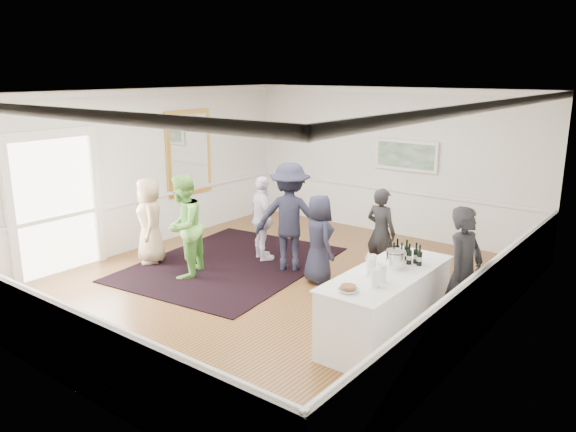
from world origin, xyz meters
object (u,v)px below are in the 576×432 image
Objects in this scene: guest_green at (183,226)px; guest_dark_a at (290,217)px; nut_bowl at (348,289)px; bartender at (464,272)px; ice_bucket at (396,260)px; guest_tan at (150,221)px; guest_lilac at (262,219)px; guest_navy at (319,239)px; guest_dark_b at (381,232)px; serving_table at (386,305)px.

guest_dark_a reaches higher than guest_green.
bartender is at bearing 63.10° from nut_bowl.
bartender is at bearing 33.55° from ice_bucket.
guest_green is at bearing 28.15° from guest_tan.
guest_tan is 2.11m from guest_lilac.
nut_bowl is (4.95, -1.00, 0.17)m from guest_tan.
guest_navy is at bearing 153.23° from ice_bucket.
guest_dark_b is 1.16m from guest_navy.
guest_green is at bearing 108.82° from bartender.
guest_green is at bearing 101.19° from guest_lilac.
nut_bowl is at bearing 109.89° from guest_dark_a.
guest_green is 3.96m from ice_bucket.
serving_table is 0.62m from ice_bucket.
guest_tan is at bearing 105.99° from bartender.
guest_dark_a reaches higher than bartender.
guest_dark_b reaches higher than serving_table.
bartender is at bearing 43.12° from serving_table.
guest_tan is at bearing -178.70° from ice_bucket.
guest_green is 7.50× the size of nut_bowl.
nut_bowl is (-0.82, -1.62, 0.08)m from bartender.
guest_dark_a is at bearing 33.73° from guest_dark_b.
guest_green is 1.12× the size of guest_lilac.
guest_dark_a is 7.57× the size of ice_bucket.
guest_dark_a is 1.29× the size of guest_navy.
guest_lilac is (1.59, 1.39, 0.00)m from guest_tan.
ice_bucket reaches higher than serving_table.
guest_dark_b is 1.03× the size of guest_navy.
guest_dark_b is at bearing 120.34° from serving_table.
guest_green reaches higher than guest_dark_b.
guest_lilac is at bearing 22.95° from guest_dark_b.
guest_dark_b is at bearing 178.08° from guest_dark_a.
guest_lilac is at bearing 159.55° from ice_bucket.
serving_table is 3.97m from guest_green.
guest_lilac reaches higher than guest_tan.
bartender is 1.15× the size of guest_dark_b.
guest_green is at bearing 19.27° from guest_dark_a.
guest_tan is (-5.01, 0.10, 0.33)m from serving_table.
guest_navy is (1.51, -0.31, -0.05)m from guest_lilac.
guest_dark_a reaches higher than guest_tan.
guest_dark_b reaches higher than guest_navy.
guest_dark_a is 1.25× the size of guest_dark_b.
bartender reaches higher than guest_dark_b.
guest_dark_b is 6.50× the size of nut_bowl.
bartender reaches higher than nut_bowl.
bartender is 3.52m from guest_dark_a.
serving_table is at bearing 179.44° from guest_navy.
serving_table is at bearing 86.41° from nut_bowl.
nut_bowl is (1.85, -2.08, 0.22)m from guest_navy.
guest_dark_a is (1.26, 1.41, 0.08)m from guest_green.
guest_tan is (-5.77, -0.62, -0.09)m from bartender.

